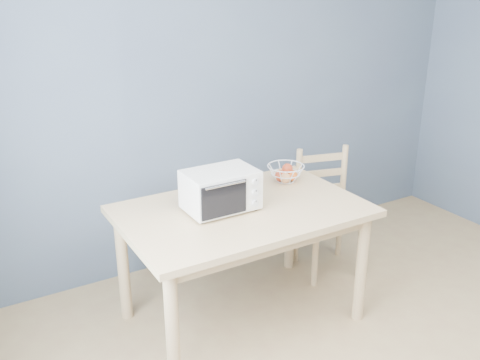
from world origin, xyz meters
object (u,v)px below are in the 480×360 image
dining_chair (327,213)px  fruit_basket (285,173)px  toaster_oven (218,190)px  dining_table (242,224)px

dining_chair → fruit_basket: bearing=-162.9°
toaster_oven → fruit_basket: (0.59, 0.18, -0.07)m
dining_table → dining_chair: size_ratio=1.59×
toaster_oven → fruit_basket: size_ratio=1.44×
dining_table → fruit_basket: bearing=25.7°
fruit_basket → dining_table: bearing=-154.3°
fruit_basket → dining_chair: 0.54m
dining_chair → toaster_oven: bearing=-154.0°
dining_table → toaster_oven: (-0.14, 0.04, 0.23)m
dining_table → dining_chair: (0.85, 0.24, -0.22)m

